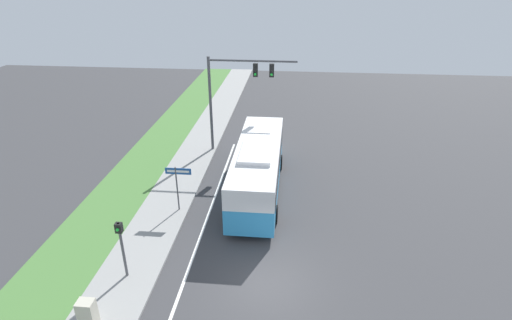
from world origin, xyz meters
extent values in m
plane|color=#38383A|center=(0.00, 0.00, 0.00)|extent=(80.00, 80.00, 0.00)
cube|color=gray|center=(-6.20, 0.00, 0.06)|extent=(2.80, 80.00, 0.12)
cube|color=#477538|center=(-9.40, 0.00, 0.05)|extent=(3.60, 80.00, 0.10)
cube|color=silver|center=(-3.60, 0.00, 0.00)|extent=(0.14, 30.00, 0.01)
cube|color=#3393D1|center=(-1.08, 7.94, 1.11)|extent=(2.54, 10.39, 1.44)
cube|color=white|center=(-1.08, 7.94, 2.41)|extent=(2.54, 10.39, 1.17)
cube|color=black|center=(-1.08, 7.94, 2.01)|extent=(2.58, 9.56, 0.89)
cube|color=white|center=(-1.08, 7.16, 3.12)|extent=(1.78, 3.64, 0.24)
cylinder|color=black|center=(-2.30, 11.16, 0.50)|extent=(0.28, 1.00, 1.00)
cylinder|color=black|center=(0.14, 11.16, 0.50)|extent=(0.28, 1.00, 1.00)
cylinder|color=black|center=(-2.30, 4.72, 0.50)|extent=(0.28, 1.00, 1.00)
cylinder|color=black|center=(0.14, 4.72, 0.50)|extent=(0.28, 1.00, 1.00)
cylinder|color=#4C4C51|center=(-5.05, 13.78, 3.51)|extent=(0.20, 0.20, 7.01)
cylinder|color=#4C4C51|center=(-2.00, 13.78, 6.76)|extent=(6.09, 0.14, 0.14)
cube|color=black|center=(-1.80, 13.78, 6.14)|extent=(0.32, 0.28, 0.90)
sphere|color=#1ED838|center=(-1.80, 13.60, 5.90)|extent=(0.18, 0.18, 0.18)
cube|color=black|center=(-0.69, 13.78, 6.14)|extent=(0.32, 0.28, 0.90)
sphere|color=#1ED838|center=(-0.69, 13.60, 5.90)|extent=(0.18, 0.18, 0.18)
cylinder|color=#4C4C51|center=(-6.18, -0.20, 1.44)|extent=(0.12, 0.12, 2.88)
cube|color=black|center=(-6.18, -0.20, 2.66)|extent=(0.28, 0.24, 0.44)
sphere|color=#1ED838|center=(-6.18, -0.35, 2.66)|extent=(0.14, 0.14, 0.14)
cylinder|color=#4C4C51|center=(-5.32, 5.28, 1.39)|extent=(0.08, 0.08, 2.79)
cube|color=#19478C|center=(-5.17, 5.28, 2.55)|extent=(1.43, 0.03, 0.37)
cube|color=white|center=(-5.17, 5.26, 2.55)|extent=(1.22, 0.01, 0.13)
cube|color=#B7B29E|center=(-6.47, -3.09, 0.76)|extent=(0.63, 0.49, 1.28)
camera|label=1|loc=(0.85, -13.35, 12.44)|focal=28.00mm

